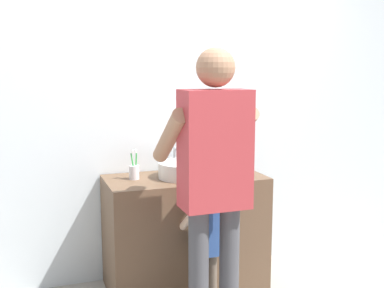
{
  "coord_description": "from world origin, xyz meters",
  "views": [
    {
      "loc": [
        -1.05,
        -2.78,
        1.55
      ],
      "look_at": [
        0.0,
        0.15,
        1.07
      ],
      "focal_mm": 44.17,
      "sensor_mm": 36.0,
      "label": 1
    }
  ],
  "objects_px": {
    "toothbrush_cup": "(134,171)",
    "soap_bottle": "(235,164)",
    "child_toddler": "(205,237)",
    "adult_parent": "(214,167)"
  },
  "relations": [
    {
      "from": "child_toddler",
      "to": "adult_parent",
      "type": "height_order",
      "value": "adult_parent"
    },
    {
      "from": "soap_bottle",
      "to": "adult_parent",
      "type": "distance_m",
      "value": 0.79
    },
    {
      "from": "soap_bottle",
      "to": "child_toddler",
      "type": "xyz_separation_m",
      "value": [
        -0.39,
        -0.4,
        -0.38
      ]
    },
    {
      "from": "soap_bottle",
      "to": "toothbrush_cup",
      "type": "bearing_deg",
      "value": 176.58
    },
    {
      "from": "child_toddler",
      "to": "toothbrush_cup",
      "type": "bearing_deg",
      "value": 128.3
    },
    {
      "from": "toothbrush_cup",
      "to": "soap_bottle",
      "type": "relative_size",
      "value": 1.25
    },
    {
      "from": "soap_bottle",
      "to": "adult_parent",
      "type": "relative_size",
      "value": 0.1
    },
    {
      "from": "adult_parent",
      "to": "soap_bottle",
      "type": "bearing_deg",
      "value": 55.99
    },
    {
      "from": "soap_bottle",
      "to": "child_toddler",
      "type": "height_order",
      "value": "soap_bottle"
    },
    {
      "from": "child_toddler",
      "to": "adult_parent",
      "type": "xyz_separation_m",
      "value": [
        -0.04,
        -0.24,
        0.51
      ]
    }
  ]
}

